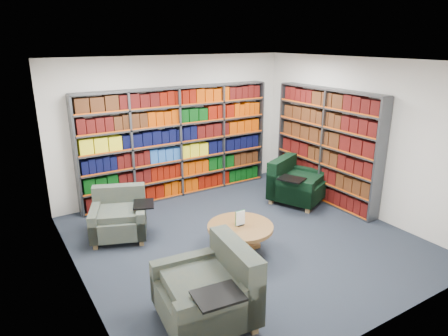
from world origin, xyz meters
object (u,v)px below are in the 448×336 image
chair_teal_left (120,217)px  coffee_table (240,231)px  chair_teal_front (213,292)px  chair_green_right (294,185)px

chair_teal_left → coffee_table: size_ratio=1.16×
chair_teal_front → chair_teal_left: bearing=95.4°
chair_teal_left → chair_green_right: chair_green_right is taller
chair_teal_left → chair_teal_front: 2.63m
chair_green_right → chair_teal_front: 3.85m
chair_teal_left → coffee_table: bearing=-49.3°
chair_green_right → coffee_table: bearing=-150.7°
chair_teal_left → chair_teal_front: bearing=-84.6°
chair_teal_left → coffee_table: (1.34, -1.55, 0.06)m
chair_green_right → chair_teal_front: size_ratio=1.02×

